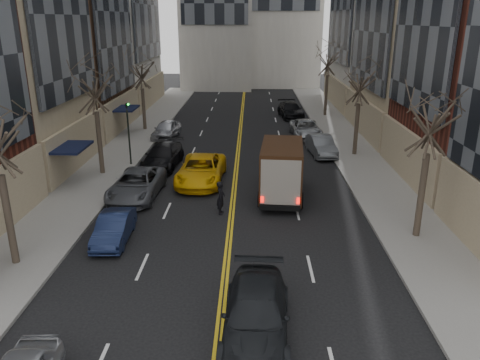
% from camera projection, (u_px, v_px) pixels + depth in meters
% --- Properties ---
extents(sidewalk_left, '(4.00, 66.00, 0.15)m').
position_uv_depth(sidewalk_left, '(127.00, 146.00, 37.54)').
color(sidewalk_left, slate).
rests_on(sidewalk_left, ground).
extents(sidewalk_right, '(4.00, 66.00, 0.15)m').
position_uv_depth(sidewalk_right, '(352.00, 148.00, 37.13)').
color(sidewalk_right, slate).
rests_on(sidewalk_right, ground).
extents(tree_lf_mid, '(3.20, 3.20, 8.91)m').
position_uv_depth(tree_lf_mid, '(93.00, 73.00, 28.79)').
color(tree_lf_mid, '#382D23').
rests_on(tree_lf_mid, sidewalk_left).
extents(tree_lf_far, '(3.20, 3.20, 8.12)m').
position_uv_depth(tree_lf_far, '(141.00, 64.00, 41.26)').
color(tree_lf_far, '#382D23').
rests_on(tree_lf_far, sidewalk_left).
extents(tree_rt_near, '(3.20, 3.20, 8.71)m').
position_uv_depth(tree_rt_near, '(434.00, 101.00, 19.94)').
color(tree_rt_near, '#382D23').
rests_on(tree_rt_near, sidewalk_right).
extents(tree_rt_mid, '(3.20, 3.20, 8.32)m').
position_uv_depth(tree_rt_mid, '(361.00, 72.00, 33.26)').
color(tree_rt_mid, '#382D23').
rests_on(tree_rt_mid, sidewalk_right).
extents(tree_rt_far, '(3.20, 3.20, 9.11)m').
position_uv_depth(tree_rt_far, '(329.00, 50.00, 47.24)').
color(tree_rt_far, '#382D23').
rests_on(tree_rt_far, sidewalk_right).
extents(traffic_signal, '(0.29, 0.26, 4.70)m').
position_uv_depth(traffic_signal, '(128.00, 126.00, 31.88)').
color(traffic_signal, black).
rests_on(traffic_signal, sidewalk_left).
extents(ups_truck, '(2.81, 6.09, 3.25)m').
position_uv_depth(ups_truck, '(282.00, 170.00, 26.56)').
color(ups_truck, black).
rests_on(ups_truck, ground).
extents(observer_sedan, '(2.40, 5.38, 1.53)m').
position_uv_depth(observer_sedan, '(256.00, 314.00, 15.07)').
color(observer_sedan, black).
rests_on(observer_sedan, ground).
extents(taxi, '(2.96, 5.98, 1.63)m').
position_uv_depth(taxi, '(201.00, 170.00, 29.27)').
color(taxi, '#E0A509').
rests_on(taxi, ground).
extents(pedestrian, '(0.51, 0.70, 1.79)m').
position_uv_depth(pedestrian, '(221.00, 198.00, 24.51)').
color(pedestrian, black).
rests_on(pedestrian, ground).
extents(parked_lf_b, '(1.49, 3.93, 1.28)m').
position_uv_depth(parked_lf_b, '(114.00, 228.00, 21.57)').
color(parked_lf_b, '#121B3A').
rests_on(parked_lf_b, ground).
extents(parked_lf_c, '(2.74, 5.58, 1.53)m').
position_uv_depth(parked_lf_c, '(137.00, 185.00, 26.85)').
color(parked_lf_c, '#4D4F54').
rests_on(parked_lf_c, ground).
extents(parked_lf_d, '(2.56, 5.46, 1.54)m').
position_uv_depth(parked_lf_d, '(163.00, 156.00, 32.36)').
color(parked_lf_d, black).
rests_on(parked_lf_d, ground).
extents(parked_lf_e, '(2.30, 4.57, 1.50)m').
position_uv_depth(parked_lf_e, '(166.00, 130.00, 40.23)').
color(parked_lf_e, '#B1B3B9').
rests_on(parked_lf_e, ground).
extents(parked_rt_a, '(2.03, 4.61, 1.47)m').
position_uv_depth(parked_rt_a, '(321.00, 145.00, 35.21)').
color(parked_rt_a, '#53575B').
rests_on(parked_rt_a, ground).
extents(parked_rt_b, '(2.59, 5.30, 1.45)m').
position_uv_depth(parked_rt_b, '(306.00, 129.00, 40.58)').
color(parked_rt_b, '#A2A6AA').
rests_on(parked_rt_b, ground).
extents(parked_rt_c, '(2.74, 5.52, 1.54)m').
position_uv_depth(parked_rt_c, '(291.00, 110.00, 48.64)').
color(parked_rt_c, black).
rests_on(parked_rt_c, ground).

